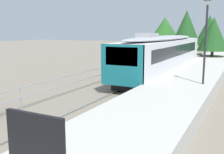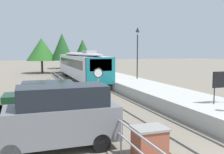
{
  "view_description": "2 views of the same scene",
  "coord_description": "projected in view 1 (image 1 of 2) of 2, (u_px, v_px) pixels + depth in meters",
  "views": [
    {
      "loc": [
        6.74,
        2.64,
        4.02
      ],
      "look_at": [
        0.4,
        14.94,
        1.6
      ],
      "focal_mm": 42.06,
      "sensor_mm": 36.0,
      "label": 1
    },
    {
      "loc": [
        -6.63,
        -5.78,
        3.86
      ],
      "look_at": [
        0.4,
        14.94,
        1.6
      ],
      "focal_mm": 41.23,
      "sensor_mm": 36.0,
      "label": 2
    }
  ],
  "objects": [
    {
      "name": "platform_notice_board",
      "position": [
        35.0,
        143.0,
        4.36
      ],
      "size": [
        1.2,
        0.08,
        1.8
      ],
      "color": "#232328",
      "rests_on": "station_platform"
    },
    {
      "name": "platform_lamp_mid_platform",
      "position": [
        207.0,
        21.0,
        15.1
      ],
      "size": [
        0.34,
        0.34,
        5.35
      ],
      "color": "#232328",
      "rests_on": "station_platform"
    },
    {
      "name": "tree_behind_carpark",
      "position": [
        209.0,
        30.0,
        43.86
      ],
      "size": [
        4.49,
        4.49,
        6.66
      ],
      "color": "brown",
      "rests_on": "ground"
    },
    {
      "name": "tree_distant_left",
      "position": [
        186.0,
        28.0,
        34.33
      ],
      "size": [
        3.78,
        3.78,
        6.73
      ],
      "color": "brown",
      "rests_on": "ground"
    },
    {
      "name": "tree_distant_centre",
      "position": [
        213.0,
        34.0,
        32.6
      ],
      "size": [
        3.75,
        3.75,
        5.77
      ],
      "color": "brown",
      "rests_on": "ground"
    },
    {
      "name": "tree_behind_station_far",
      "position": [
        165.0,
        31.0,
        37.07
      ],
      "size": [
        5.07,
        5.07,
        5.99
      ],
      "color": "brown",
      "rests_on": "ground"
    },
    {
      "name": "station_platform",
      "position": [
        191.0,
        81.0,
        19.15
      ],
      "size": [
        3.9,
        60.0,
        0.9
      ],
      "primitive_type": "cube",
      "color": "#B7B5AD",
      "rests_on": "ground"
    },
    {
      "name": "commuter_train",
      "position": [
        164.0,
        52.0,
        23.76
      ],
      "size": [
        2.82,
        18.22,
        3.74
      ],
      "color": "silver",
      "rests_on": "track_rails"
    },
    {
      "name": "track_rails",
      "position": [
        148.0,
        82.0,
        20.68
      ],
      "size": [
        3.2,
        60.0,
        0.14
      ],
      "color": "slate",
      "rests_on": "ground"
    },
    {
      "name": "ground_plane",
      "position": [
        115.0,
        80.0,
        22.04
      ],
      "size": [
        160.0,
        160.0,
        0.0
      ],
      "primitive_type": "plane",
      "color": "slate"
    },
    {
      "name": "carpark_fence",
      "position": [
        21.0,
        94.0,
        13.26
      ],
      "size": [
        0.06,
        36.06,
        1.25
      ],
      "color": "#9EA0A5",
      "rests_on": "ground"
    }
  ]
}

